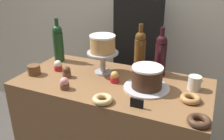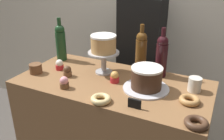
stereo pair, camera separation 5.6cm
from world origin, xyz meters
name	(u,v)px [view 1 (the left image)]	position (x,y,z in m)	size (l,w,h in m)	color
back_wall	(152,6)	(0.00, 0.87, 1.30)	(6.00, 0.05, 2.60)	beige
cake_stand_pedestal	(103,59)	(-0.11, 0.10, 1.06)	(0.21, 0.21, 0.15)	#B2B2B7
white_layer_cake	(103,44)	(-0.11, 0.10, 1.16)	(0.17, 0.17, 0.11)	tan
silver_serving_platter	(146,88)	(0.23, 0.00, 0.96)	(0.27, 0.27, 0.01)	silver
chocolate_round_cake	(147,77)	(0.23, 0.00, 1.03)	(0.18, 0.18, 0.13)	#3D2619
wine_bottle_green	(58,42)	(-0.52, 0.17, 1.10)	(0.08, 0.08, 0.33)	#193D1E
wine_bottle_amber	(140,50)	(0.10, 0.25, 1.10)	(0.08, 0.08, 0.33)	#5B3814
wine_bottle_dark_red	(161,55)	(0.25, 0.22, 1.10)	(0.08, 0.08, 0.33)	black
cupcake_chocolate	(67,72)	(-0.30, -0.06, 0.99)	(0.06, 0.06, 0.07)	brown
cupcake_strawberry	(64,84)	(-0.22, -0.20, 0.99)	(0.06, 0.06, 0.07)	brown
cupcake_vanilla	(58,66)	(-0.41, 0.01, 0.99)	(0.06, 0.06, 0.07)	red
cupcake_caramel	(115,77)	(0.02, 0.00, 0.99)	(0.06, 0.06, 0.07)	red
donut_maple	(190,99)	(0.49, -0.05, 0.97)	(0.11, 0.11, 0.03)	#B27F47
donut_glazed	(103,99)	(0.05, -0.25, 0.97)	(0.11, 0.11, 0.03)	#E0C17F
donut_chocolate	(199,121)	(0.55, -0.24, 0.97)	(0.11, 0.11, 0.03)	#472D1E
cookie_stack	(34,70)	(-0.52, -0.11, 0.99)	(0.08, 0.08, 0.07)	brown
price_sign_chalkboard	(137,103)	(0.24, -0.23, 0.98)	(0.07, 0.01, 0.05)	black
coffee_cup_ceramic	(194,83)	(0.49, 0.10, 1.00)	(0.08, 0.08, 0.09)	silver
barista_figure	(137,63)	(-0.04, 0.64, 0.84)	(0.36, 0.22, 1.60)	black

